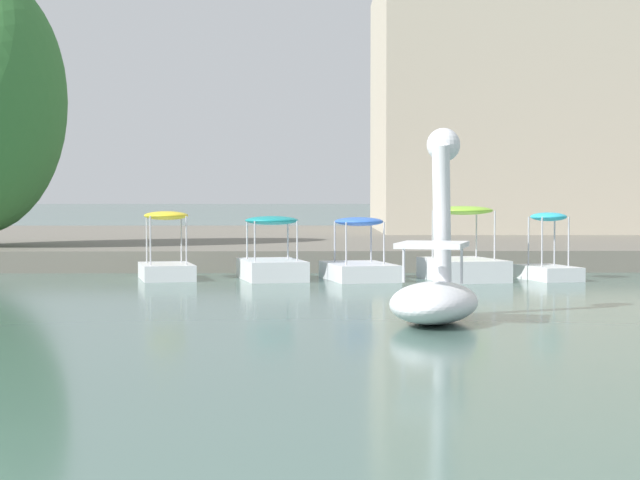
# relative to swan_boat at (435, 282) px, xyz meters

# --- Properties ---
(shore_bank_far) EXTENTS (115.51, 26.27, 0.54)m
(shore_bank_far) POSITION_rel_swan_boat_xyz_m (-3.34, 24.32, -0.33)
(shore_bank_far) COLOR #6B665B
(shore_bank_far) RESTS_ON ground_plane
(swan_boat) EXTENTS (1.91, 2.84, 2.97)m
(swan_boat) POSITION_rel_swan_boat_xyz_m (0.00, 0.00, 0.00)
(swan_boat) COLOR white
(swan_boat) RESTS_ON ground_plane
(pedal_boat_cyan) EXTENTS (1.33, 1.97, 1.54)m
(pedal_boat_cyan) POSITION_rel_swan_boat_xyz_m (3.69, 8.79, -0.16)
(pedal_boat_cyan) COLOR white
(pedal_boat_cyan) RESTS_ON ground_plane
(pedal_boat_lime) EXTENTS (1.92, 2.59, 1.69)m
(pedal_boat_lime) POSITION_rel_swan_boat_xyz_m (1.71, 8.70, -0.11)
(pedal_boat_lime) COLOR white
(pedal_boat_lime) RESTS_ON ground_plane
(pedal_boat_blue) EXTENTS (1.80, 2.55, 1.43)m
(pedal_boat_blue) POSITION_rel_swan_boat_xyz_m (-0.66, 8.82, -0.18)
(pedal_boat_blue) COLOR white
(pedal_boat_blue) RESTS_ON ground_plane
(pedal_boat_teal) EXTENTS (1.72, 2.46, 1.46)m
(pedal_boat_teal) POSITION_rel_swan_boat_xyz_m (-2.65, 8.92, -0.15)
(pedal_boat_teal) COLOR white
(pedal_boat_teal) RESTS_ON ground_plane
(pedal_boat_yellow) EXTENTS (1.53, 2.16, 1.57)m
(pedal_boat_yellow) POSITION_rel_swan_boat_xyz_m (-5.07, 9.03, -0.11)
(pedal_boat_yellow) COLOR white
(pedal_boat_yellow) RESTS_ON ground_plane
(tree_broadleaf_right) EXTENTS (5.79, 6.16, 5.77)m
(tree_broadleaf_right) POSITION_rel_swan_boat_xyz_m (3.45, 26.00, 3.63)
(tree_broadleaf_right) COLOR brown
(tree_broadleaf_right) RESTS_ON shore_bank_far
(apartment_block) EXTENTS (16.49, 12.82, 10.22)m
(apartment_block) POSITION_rel_swan_boat_xyz_m (9.38, 29.46, 5.05)
(apartment_block) COLOR #B2A893
(apartment_block) RESTS_ON shore_bank_far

